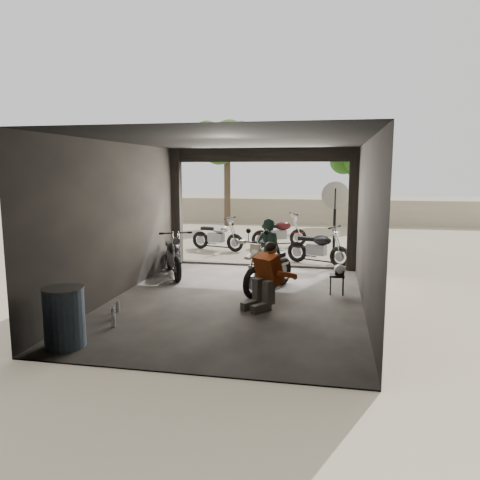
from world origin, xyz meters
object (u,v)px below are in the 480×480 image
at_px(outside_bike_b, 280,230).
at_px(helmet, 340,270).
at_px(mechanic, 264,278).
at_px(stool, 337,278).
at_px(oil_drum, 64,318).
at_px(main_bike, 269,265).
at_px(rider, 269,253).
at_px(sign_post, 335,209).
at_px(left_bike, 173,253).
at_px(outside_bike_c, 318,245).
at_px(outside_bike_a, 217,233).

xyz_separation_m(outside_bike_b, helmet, (1.93, -5.89, -0.03)).
relative_size(mechanic, helmet, 4.91).
distance_m(stool, oil_drum, 5.55).
height_order(main_bike, rider, rider).
height_order(oil_drum, sign_post, sign_post).
relative_size(left_bike, mechanic, 1.40).
bearing_deg(outside_bike_c, outside_bike_a, 86.45).
bearing_deg(outside_bike_a, main_bike, -138.24).
height_order(outside_bike_b, mechanic, mechanic).
xyz_separation_m(rider, helmet, (1.56, -0.39, -0.23)).
height_order(left_bike, mechanic, mechanic).
bearing_deg(sign_post, stool, -67.78).
bearing_deg(left_bike, mechanic, -69.33).
xyz_separation_m(rider, sign_post, (1.45, 3.07, 0.77)).
xyz_separation_m(outside_bike_b, mechanic, (0.50, -7.20, 0.04)).
height_order(main_bike, helmet, main_bike).
distance_m(main_bike, helmet, 1.51).
xyz_separation_m(outside_bike_b, stool, (1.88, -5.86, -0.21)).
relative_size(main_bike, mechanic, 1.44).
relative_size(left_bike, oil_drum, 1.89).
bearing_deg(oil_drum, outside_bike_b, 77.67).
relative_size(oil_drum, sign_post, 0.40).
relative_size(outside_bike_b, sign_post, 0.74).
height_order(left_bike, rider, rider).
bearing_deg(mechanic, outside_bike_c, 114.91).
relative_size(left_bike, outside_bike_a, 1.05).
bearing_deg(stool, helmet, -31.90).
bearing_deg(rider, left_bike, 3.54).
relative_size(main_bike, outside_bike_c, 1.07).
height_order(outside_bike_a, helmet, outside_bike_a).
xyz_separation_m(outside_bike_c, mechanic, (-0.88, -4.45, 0.06)).
bearing_deg(rider, sign_post, -96.65).
distance_m(main_bike, outside_bike_c, 3.26).
height_order(main_bike, outside_bike_b, main_bike).
distance_m(main_bike, sign_post, 3.83).
xyz_separation_m(outside_bike_c, stool, (0.50, -3.11, -0.20)).
xyz_separation_m(outside_bike_a, stool, (3.82, -4.88, -0.19)).
height_order(outside_bike_b, stool, outside_bike_b).
distance_m(outside_bike_b, sign_post, 3.19).
distance_m(outside_bike_c, oil_drum, 7.78).
bearing_deg(outside_bike_b, main_bike, 158.68).
distance_m(outside_bike_c, mechanic, 4.54).
distance_m(outside_bike_c, helmet, 3.19).
xyz_separation_m(helmet, oil_drum, (-4.05, -3.81, -0.09)).
bearing_deg(outside_bike_a, helmet, -125.77).
relative_size(outside_bike_c, helmet, 6.59).
bearing_deg(helmet, outside_bike_a, 107.25).
distance_m(outside_bike_a, sign_post, 4.15).
bearing_deg(stool, outside_bike_a, 128.09).
height_order(stool, sign_post, sign_post).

